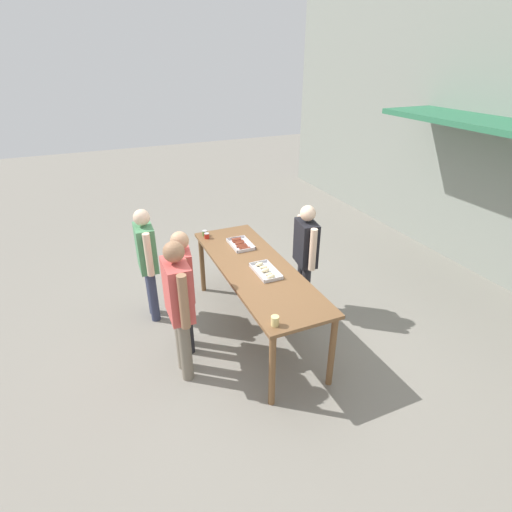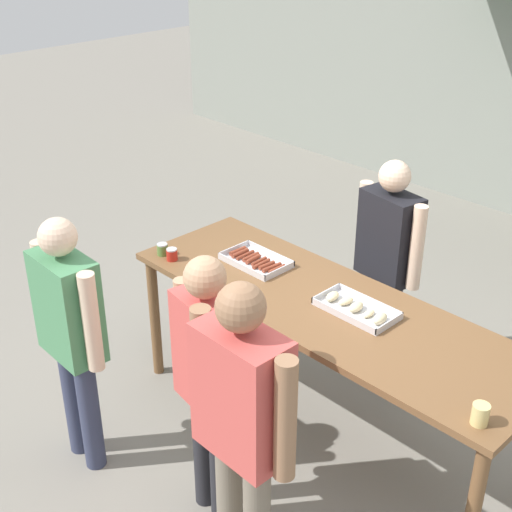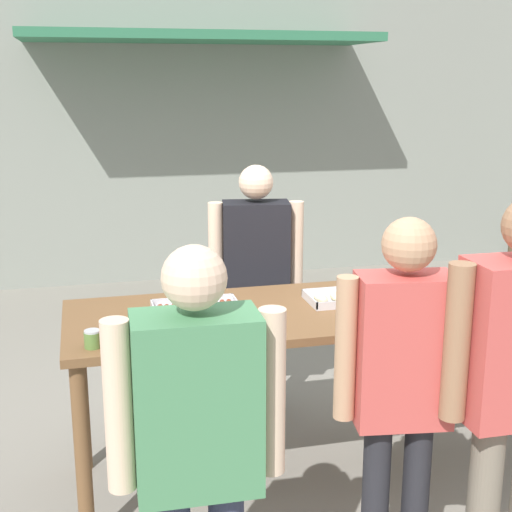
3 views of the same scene
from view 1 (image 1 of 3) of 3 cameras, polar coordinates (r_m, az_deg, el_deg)
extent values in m
plane|color=gray|center=(5.36, 0.00, -10.37)|extent=(24.00, 24.00, 0.00)
cube|color=#2D704C|center=(6.51, 30.37, 16.03)|extent=(3.20, 1.00, 0.08)
cube|color=brown|center=(4.86, 0.00, -1.78)|extent=(2.55, 0.83, 0.04)
cylinder|color=brown|center=(5.99, -7.70, -1.18)|extent=(0.07, 0.07, 0.90)
cylinder|color=brown|center=(4.13, 2.32, -16.02)|extent=(0.07, 0.07, 0.90)
cylinder|color=brown|center=(6.18, -1.49, 0.04)|extent=(0.07, 0.07, 0.90)
cylinder|color=brown|center=(4.40, 10.79, -13.27)|extent=(0.07, 0.07, 0.90)
cube|color=silver|center=(5.39, -2.19, 1.56)|extent=(0.42, 0.27, 0.01)
cube|color=silver|center=(5.34, -3.49, 1.53)|extent=(0.42, 0.01, 0.03)
cube|color=silver|center=(5.42, -0.92, 2.00)|extent=(0.42, 0.01, 0.03)
cube|color=silver|center=(5.55, -2.98, 2.61)|extent=(0.01, 0.27, 0.03)
cube|color=silver|center=(5.21, -1.36, 0.87)|extent=(0.01, 0.27, 0.03)
cylinder|color=brown|center=(5.53, -2.82, 2.44)|extent=(0.03, 0.13, 0.03)
cylinder|color=brown|center=(5.50, -2.80, 2.29)|extent=(0.03, 0.13, 0.03)
cylinder|color=brown|center=(5.47, -2.56, 2.12)|extent=(0.03, 0.15, 0.02)
cylinder|color=brown|center=(5.43, -2.34, 1.97)|extent=(0.03, 0.13, 0.03)
cylinder|color=brown|center=(5.40, -2.34, 1.81)|extent=(0.04, 0.12, 0.03)
cylinder|color=brown|center=(5.37, -2.06, 1.62)|extent=(0.03, 0.12, 0.02)
cylinder|color=brown|center=(5.33, -2.07, 1.45)|extent=(0.03, 0.15, 0.02)
cylinder|color=brown|center=(5.30, -1.82, 1.31)|extent=(0.03, 0.12, 0.03)
cylinder|color=brown|center=(5.27, -1.62, 1.14)|extent=(0.04, 0.14, 0.03)
cylinder|color=brown|center=(5.24, -1.39, 0.99)|extent=(0.03, 0.13, 0.03)
cube|color=silver|center=(4.73, 1.39, -2.32)|extent=(0.46, 0.24, 0.01)
cube|color=silver|center=(4.68, 0.08, -2.37)|extent=(0.46, 0.01, 0.03)
cube|color=silver|center=(4.77, 2.68, -1.81)|extent=(0.46, 0.01, 0.03)
cube|color=silver|center=(4.90, 0.29, -0.91)|extent=(0.01, 0.24, 0.03)
cube|color=silver|center=(4.55, 2.58, -3.36)|extent=(0.01, 0.24, 0.03)
ellipsoid|color=beige|center=(4.85, 0.47, -1.17)|extent=(0.08, 0.12, 0.04)
ellipsoid|color=beige|center=(4.79, 1.07, -1.61)|extent=(0.07, 0.11, 0.04)
ellipsoid|color=beige|center=(4.72, 1.34, -2.04)|extent=(0.07, 0.12, 0.05)
ellipsoid|color=beige|center=(4.66, 1.83, -2.58)|extent=(0.05, 0.09, 0.03)
ellipsoid|color=beige|center=(4.58, 2.16, -2.96)|extent=(0.07, 0.11, 0.05)
cylinder|color=#567A38|center=(5.71, -7.33, 3.22)|extent=(0.07, 0.07, 0.07)
cylinder|color=#B2B2B7|center=(5.69, -7.36, 3.58)|extent=(0.07, 0.07, 0.01)
cylinder|color=#B22319|center=(5.62, -7.04, 2.85)|extent=(0.07, 0.07, 0.07)
cylinder|color=#B2B2B7|center=(5.61, -7.07, 3.21)|extent=(0.07, 0.07, 0.01)
cylinder|color=#DBC67A|center=(3.85, 2.73, -9.25)|extent=(0.08, 0.08, 0.10)
cylinder|color=#232328|center=(5.63, 6.46, -3.93)|extent=(0.12, 0.12, 0.75)
cylinder|color=#232328|center=(5.49, 7.09, -4.85)|extent=(0.12, 0.12, 0.75)
cube|color=black|center=(5.25, 7.16, 1.86)|extent=(0.42, 0.28, 0.59)
sphere|color=beige|center=(5.08, 7.43, 6.07)|extent=(0.20, 0.20, 0.20)
cylinder|color=beige|center=(5.44, 6.29, 3.05)|extent=(0.09, 0.09, 0.56)
cylinder|color=beige|center=(5.04, 8.13, 0.88)|extent=(0.09, 0.09, 0.56)
cylinder|color=#333851|center=(5.49, -14.47, -5.57)|extent=(0.12, 0.12, 0.75)
cylinder|color=#333851|center=(5.65, -14.76, -4.64)|extent=(0.12, 0.12, 0.75)
cube|color=#478456|center=(5.25, -15.47, 1.13)|extent=(0.41, 0.23, 0.60)
sphere|color=beige|center=(5.09, -16.04, 5.33)|extent=(0.20, 0.20, 0.20)
cylinder|color=beige|center=(5.03, -15.10, 0.15)|extent=(0.09, 0.09, 0.57)
cylinder|color=beige|center=(5.47, -15.85, 2.31)|extent=(0.09, 0.09, 0.57)
cylinder|color=#756B5B|center=(4.50, -10.02, -13.07)|extent=(0.13, 0.13, 0.79)
cylinder|color=#756B5B|center=(4.65, -10.60, -11.62)|extent=(0.13, 0.13, 0.79)
cube|color=#C64C47|center=(4.16, -11.12, -4.78)|extent=(0.43, 0.24, 0.63)
sphere|color=#936B4C|center=(3.95, -11.68, 0.59)|extent=(0.21, 0.21, 0.21)
cylinder|color=#936B4C|center=(3.93, -10.28, -6.48)|extent=(0.10, 0.10, 0.59)
cylinder|color=#936B4C|center=(4.38, -11.90, -2.91)|extent=(0.10, 0.10, 0.59)
cylinder|color=#232328|center=(4.85, -9.65, -9.92)|extent=(0.11, 0.11, 0.75)
cylinder|color=#232328|center=(4.98, -9.86, -8.80)|extent=(0.11, 0.11, 0.75)
cube|color=#C64C47|center=(4.55, -10.41, -2.55)|extent=(0.39, 0.25, 0.59)
sphere|color=tan|center=(4.37, -10.86, 2.17)|extent=(0.20, 0.20, 0.20)
cylinder|color=tan|center=(4.35, -10.13, -3.80)|extent=(0.08, 0.08, 0.56)
cylinder|color=tan|center=(4.74, -10.70, -1.09)|extent=(0.08, 0.08, 0.56)
camera|label=2|loc=(1.99, -55.01, 9.22)|focal=50.00mm
camera|label=3|loc=(5.41, -39.59, 8.04)|focal=50.00mm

